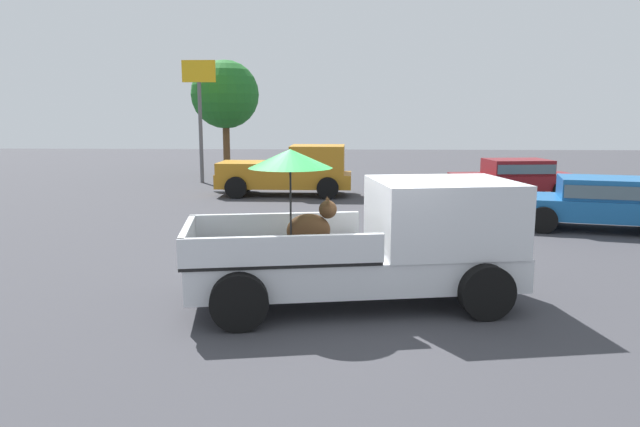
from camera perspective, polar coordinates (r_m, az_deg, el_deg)
name	(u,v)px	position (r m, az deg, el deg)	size (l,w,h in m)	color
ground_plane	(353,302)	(9.27, 3.23, -8.61)	(80.00, 80.00, 0.00)	#38383D
pickup_truck_main	(382,240)	(9.10, 6.03, -2.61)	(5.29, 2.94, 2.39)	black
pickup_truck_red	(290,171)	(21.17, -2.91, 4.15)	(4.82, 2.20, 1.80)	black
parked_sedan_near	(515,176)	(21.86, 18.47, 3.50)	(4.48, 2.36, 1.33)	black
parked_sedan_far	(600,201)	(16.40, 25.65, 1.13)	(4.60, 2.74, 1.33)	black
motel_sign	(200,97)	(25.52, -11.66, 11.04)	(1.40, 0.16, 5.12)	#59595B
tree_by_lot	(225,95)	(28.00, -9.23, 11.35)	(3.14, 3.14, 5.38)	brown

